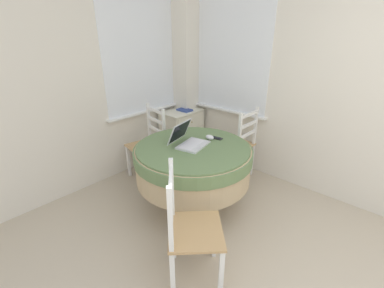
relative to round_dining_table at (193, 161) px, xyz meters
The scene contains 10 objects.
corner_room_shell 0.81m from the round_dining_table, 15.34° to the left, with size 4.21×4.94×2.55m.
round_dining_table is the anchor object (origin of this frame).
laptop 0.22m from the round_dining_table, 94.40° to the left, with size 0.38×0.38×0.23m.
computer_mouse 0.31m from the round_dining_table, ahead, with size 0.06×0.10×0.05m.
cell_phone 0.36m from the round_dining_table, ahead, with size 0.07×0.13×0.01m.
dining_chair_near_back_window 0.87m from the round_dining_table, 82.65° to the left, with size 0.45×0.48×0.94m.
dining_chair_near_right_window 0.88m from the round_dining_table, ahead, with size 0.42×0.39×0.94m.
dining_chair_camera_near 0.88m from the round_dining_table, 139.63° to the right, with size 0.57×0.57×0.94m.
corner_cabinet 1.35m from the round_dining_table, 49.19° to the left, with size 0.61×0.42×0.71m.
book_on_cabinet 1.33m from the round_dining_table, 47.39° to the left, with size 0.14×0.21×0.02m.
Camera 1 is at (-0.98, 0.28, 1.76)m, focal length 24.00 mm.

